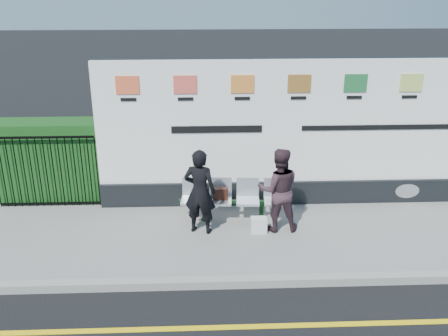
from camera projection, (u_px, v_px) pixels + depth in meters
name	position (u px, v px, depth m)	size (l,w,h in m)	color
ground	(302.00, 325.00, 7.07)	(80.00, 80.00, 0.00)	black
pavement	(277.00, 235.00, 9.37)	(14.00, 3.00, 0.12)	gray
kerb	(291.00, 281.00, 7.97)	(14.00, 0.18, 0.14)	gray
yellow_line	(302.00, 325.00, 7.06)	(14.00, 0.10, 0.01)	yellow
billboard	(295.00, 144.00, 10.15)	(8.00, 0.30, 3.00)	black
hedge	(52.00, 160.00, 10.54)	(2.35, 0.70, 1.70)	#164917
railing	(46.00, 172.00, 10.15)	(2.05, 0.06, 1.54)	black
bench	(234.00, 210.00, 9.76)	(2.05, 0.54, 0.44)	silver
woman_left	(200.00, 192.00, 9.11)	(0.59, 0.39, 1.63)	black
woman_right	(278.00, 190.00, 9.21)	(0.78, 0.61, 1.61)	#3A262D
handbag_brown	(220.00, 194.00, 9.65)	(0.30, 0.13, 0.23)	black
carrier_bag_white	(259.00, 225.00, 9.31)	(0.30, 0.18, 0.30)	silver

